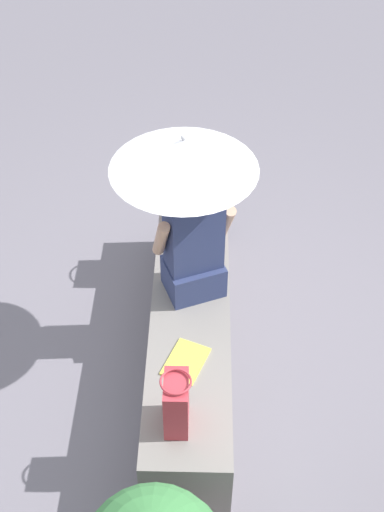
% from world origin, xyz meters
% --- Properties ---
extents(ground_plane, '(14.00, 14.00, 0.00)m').
position_xyz_m(ground_plane, '(0.00, 0.00, 0.00)').
color(ground_plane, slate).
extents(stone_bench, '(2.23, 0.48, 0.49)m').
position_xyz_m(stone_bench, '(0.00, 0.00, 0.24)').
color(stone_bench, gray).
rests_on(stone_bench, ground).
extents(person_seated, '(0.39, 0.51, 0.90)m').
position_xyz_m(person_seated, '(0.15, -0.02, 0.87)').
color(person_seated, navy).
rests_on(person_seated, stone_bench).
extents(parasol, '(0.81, 0.81, 1.16)m').
position_xyz_m(parasol, '(0.13, 0.04, 1.52)').
color(parasol, '#B7B7BC').
rests_on(parasol, stone_bench).
extents(handbag_black, '(0.21, 0.16, 0.37)m').
position_xyz_m(handbag_black, '(-0.84, 0.05, 0.67)').
color(handbag_black, '#B2333D').
rests_on(handbag_black, stone_bench).
extents(tote_bag_canvas, '(0.29, 0.21, 0.37)m').
position_xyz_m(tote_bag_canvas, '(0.79, -0.00, 0.67)').
color(tote_bag_canvas, '#B2333D').
rests_on(tote_bag_canvas, stone_bench).
extents(magazine, '(0.33, 0.29, 0.01)m').
position_xyz_m(magazine, '(-0.44, 0.02, 0.49)').
color(magazine, '#EAE04C').
rests_on(magazine, stone_bench).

